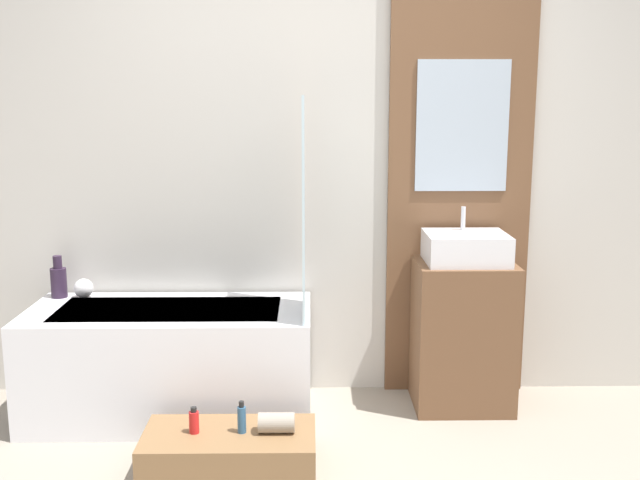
% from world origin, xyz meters
% --- Properties ---
extents(wall_tiled_back, '(4.20, 0.06, 2.60)m').
position_xyz_m(wall_tiled_back, '(0.00, 1.58, 1.30)').
color(wall_tiled_back, beige).
rests_on(wall_tiled_back, ground_plane).
extents(wall_wood_accent, '(0.78, 0.04, 2.60)m').
position_xyz_m(wall_wood_accent, '(0.77, 1.53, 1.31)').
color(wall_wood_accent, brown).
rests_on(wall_wood_accent, ground_plane).
extents(bathtub, '(1.45, 0.65, 0.57)m').
position_xyz_m(bathtub, '(-0.77, 1.20, 0.29)').
color(bathtub, white).
rests_on(bathtub, ground_plane).
extents(glass_shower_screen, '(0.01, 0.44, 1.08)m').
position_xyz_m(glass_shower_screen, '(-0.07, 1.12, 1.11)').
color(glass_shower_screen, silver).
rests_on(glass_shower_screen, bathtub).
extents(wooden_step_bench, '(0.76, 0.40, 0.18)m').
position_xyz_m(wooden_step_bench, '(-0.40, 0.59, 0.09)').
color(wooden_step_bench, olive).
rests_on(wooden_step_bench, ground_plane).
extents(vanity_cabinet, '(0.51, 0.41, 0.79)m').
position_xyz_m(vanity_cabinet, '(0.77, 1.30, 0.40)').
color(vanity_cabinet, brown).
rests_on(vanity_cabinet, ground_plane).
extents(sink, '(0.42, 0.35, 0.28)m').
position_xyz_m(sink, '(0.77, 1.30, 0.87)').
color(sink, white).
rests_on(sink, vanity_cabinet).
extents(vase_tall_dark, '(0.08, 0.08, 0.23)m').
position_xyz_m(vase_tall_dark, '(-1.40, 1.44, 0.67)').
color(vase_tall_dark, '#2D1E33').
rests_on(vase_tall_dark, bathtub).
extents(vase_round_light, '(0.10, 0.10, 0.10)m').
position_xyz_m(vase_round_light, '(-1.26, 1.43, 0.63)').
color(vase_round_light, white).
rests_on(vase_round_light, bathtub).
extents(bottle_soap_primary, '(0.04, 0.04, 0.12)m').
position_xyz_m(bottle_soap_primary, '(-0.55, 0.59, 0.24)').
color(bottle_soap_primary, red).
rests_on(bottle_soap_primary, wooden_step_bench).
extents(bottle_soap_secondary, '(0.04, 0.04, 0.15)m').
position_xyz_m(bottle_soap_secondary, '(-0.34, 0.59, 0.25)').
color(bottle_soap_secondary, '#2D567A').
rests_on(bottle_soap_secondary, wooden_step_bench).
extents(towel_roll, '(0.16, 0.09, 0.09)m').
position_xyz_m(towel_roll, '(-0.19, 0.59, 0.23)').
color(towel_roll, gray).
rests_on(towel_roll, wooden_step_bench).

